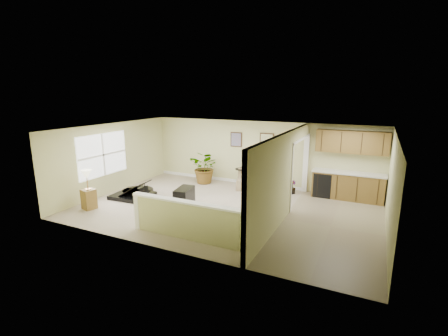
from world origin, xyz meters
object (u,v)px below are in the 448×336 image
at_px(piano_bench, 184,197).
at_px(accent_table, 241,175).
at_px(piano, 133,182).
at_px(lamp_stand, 88,193).
at_px(small_plant, 292,188).
at_px(loveseat, 259,180).
at_px(palm_plant, 206,167).

bearing_deg(piano_bench, accent_table, 74.45).
height_order(piano, lamp_stand, lamp_stand).
xyz_separation_m(piano_bench, small_plant, (2.83, 2.73, -0.08)).
bearing_deg(accent_table, piano_bench, -105.55).
xyz_separation_m(piano, loveseat, (3.60, 2.80, -0.16)).
distance_m(loveseat, palm_plant, 2.19).
bearing_deg(small_plant, piano, -150.87).
bearing_deg(palm_plant, small_plant, 2.61).
xyz_separation_m(piano, accent_table, (2.86, 2.87, -0.07)).
bearing_deg(loveseat, piano, -159.22).
relative_size(piano_bench, palm_plant, 0.65).
bearing_deg(piano_bench, loveseat, 61.26).
bearing_deg(accent_table, palm_plant, -168.30).
distance_m(accent_table, palm_plant, 1.46).
bearing_deg(lamp_stand, piano, 74.32).
xyz_separation_m(loveseat, accent_table, (-0.74, 0.06, 0.09)).
bearing_deg(palm_plant, piano_bench, -76.43).
bearing_deg(loveseat, accent_table, 158.09).
bearing_deg(small_plant, palm_plant, -177.39).
height_order(piano, piano_bench, piano).
bearing_deg(piano_bench, lamp_stand, -147.95).
xyz_separation_m(piano_bench, palm_plant, (-0.62, 2.57, 0.36)).
relative_size(piano_bench, small_plant, 1.80).
relative_size(loveseat, small_plant, 3.85).
distance_m(piano_bench, lamp_stand, 2.97).
relative_size(accent_table, small_plant, 1.43).
xyz_separation_m(accent_table, lamp_stand, (-3.30, -4.43, 0.09)).
xyz_separation_m(accent_table, palm_plant, (-1.42, -0.29, 0.21)).
height_order(loveseat, accent_table, loveseat).
relative_size(piano, lamp_stand, 1.30).
relative_size(piano_bench, loveseat, 0.47).
distance_m(piano_bench, accent_table, 2.97).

